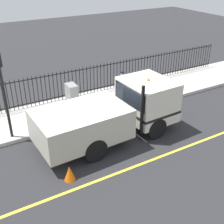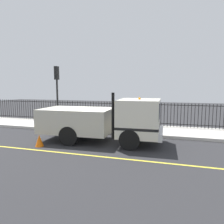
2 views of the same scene
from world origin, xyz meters
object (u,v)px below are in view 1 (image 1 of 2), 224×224
object	(u,v)px
worker_standing	(122,83)
traffic_cone	(70,173)
work_truck	(118,110)
traffic_light_near	(1,74)
utility_cabinet	(72,94)

from	to	relation	value
worker_standing	traffic_cone	world-z (taller)	worker_standing
work_truck	traffic_cone	world-z (taller)	work_truck
work_truck	traffic_light_near	xyz separation A→B (m)	(1.96, 4.16, 1.77)
traffic_light_near	traffic_cone	distance (m)	4.69
work_truck	utility_cabinet	xyz separation A→B (m)	(3.65, 0.62, -0.54)
utility_cabinet	traffic_cone	distance (m)	5.86
work_truck	worker_standing	size ratio (longest dim) A/B	3.83
work_truck	traffic_light_near	size ratio (longest dim) A/B	1.60
worker_standing	utility_cabinet	bearing A→B (deg)	-60.25
worker_standing	traffic_cone	distance (m)	6.58
traffic_light_near	utility_cabinet	bearing A→B (deg)	113.59
work_truck	traffic_cone	size ratio (longest dim) A/B	11.13
traffic_light_near	traffic_cone	size ratio (longest dim) A/B	6.95
utility_cabinet	work_truck	bearing A→B (deg)	-170.35
traffic_light_near	utility_cabinet	size ratio (longest dim) A/B	3.76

